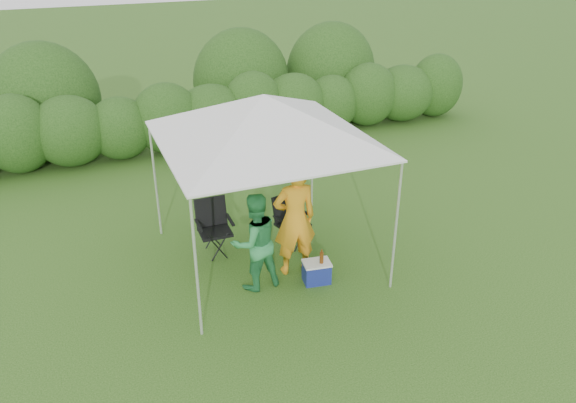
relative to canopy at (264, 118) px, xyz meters
name	(u,v)px	position (x,y,z in m)	size (l,w,h in m)	color
ground	(277,273)	(0.00, -0.50, -2.46)	(70.00, 70.00, 0.00)	#38611E
hedge	(193,117)	(0.10, 5.50, -1.63)	(15.87, 1.53, 1.80)	#295018
canopy	(264,118)	(0.00, 0.00, 0.00)	(3.10, 3.10, 2.83)	silver
chair_right	(290,217)	(0.55, 0.33, -1.96)	(0.65, 0.62, 0.90)	black
chair_left	(213,223)	(-0.75, 0.56, -1.93)	(0.60, 0.54, 0.95)	black
man	(295,219)	(0.29, -0.52, -1.51)	(0.69, 0.46, 1.91)	orange
woman	(255,242)	(-0.43, -0.69, -1.68)	(0.76, 0.60, 1.57)	#2D8B49
cooler	(317,272)	(0.49, -0.94, -2.28)	(0.46, 0.37, 0.36)	navy
bottle	(322,256)	(0.55, -0.98, -1.99)	(0.06, 0.06, 0.24)	#592D0C
lawn_toy	(373,153)	(3.91, 3.30, -2.33)	(0.54, 0.45, 0.27)	yellow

